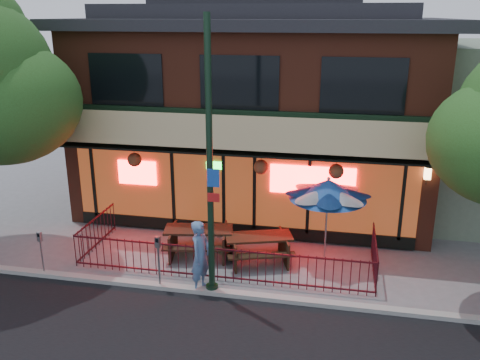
% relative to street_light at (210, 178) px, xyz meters
% --- Properties ---
extents(ground, '(80.00, 80.00, 0.00)m').
position_rel_street_light_xyz_m(ground, '(-0.00, 0.40, -3.15)').
color(ground, gray).
rests_on(ground, ground).
extents(curb, '(80.00, 0.25, 0.12)m').
position_rel_street_light_xyz_m(curb, '(-0.00, -0.10, -3.09)').
color(curb, '#999993').
rests_on(curb, ground).
extents(restaurant_building, '(12.96, 9.49, 8.05)m').
position_rel_street_light_xyz_m(restaurant_building, '(-0.00, 7.51, 0.98)').
color(restaurant_building, maroon).
rests_on(restaurant_building, ground).
extents(patio_fence, '(8.44, 2.62, 1.00)m').
position_rel_street_light_xyz_m(patio_fence, '(-0.00, 0.91, -2.52)').
color(patio_fence, '#420E16').
rests_on(patio_fence, ground).
extents(street_light, '(0.43, 0.32, 7.00)m').
position_rel_street_light_xyz_m(street_light, '(0.00, 0.00, 0.00)').
color(street_light, black).
rests_on(street_light, ground).
extents(picnic_table_left, '(2.25, 1.87, 0.86)m').
position_rel_street_light_xyz_m(picnic_table_left, '(-0.93, 2.02, -2.58)').
color(picnic_table_left, '#331C12').
rests_on(picnic_table_left, ground).
extents(picnic_table_right, '(2.29, 2.01, 0.83)m').
position_rel_street_light_xyz_m(picnic_table_right, '(0.91, 1.95, -2.61)').
color(picnic_table_right, '#301D10').
rests_on(picnic_table_right, ground).
extents(patio_umbrella, '(2.22, 2.22, 2.54)m').
position_rel_street_light_xyz_m(patio_umbrella, '(2.80, 2.58, -0.98)').
color(patio_umbrella, gray).
rests_on(patio_umbrella, ground).
extents(pedestrian, '(0.63, 0.80, 1.95)m').
position_rel_street_light_xyz_m(pedestrian, '(-0.31, 0.06, -2.18)').
color(pedestrian, '#5275A4').
rests_on(pedestrian, ground).
extents(parking_meter_near, '(0.15, 0.13, 1.49)m').
position_rel_street_light_xyz_m(parking_meter_near, '(-1.41, -0.08, -2.14)').
color(parking_meter_near, gray).
rests_on(parking_meter_near, ground).
extents(parking_meter_far, '(0.13, 0.11, 1.30)m').
position_rel_street_light_xyz_m(parking_meter_far, '(-4.84, -0.04, -2.27)').
color(parking_meter_far, gray).
rests_on(parking_meter_far, ground).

